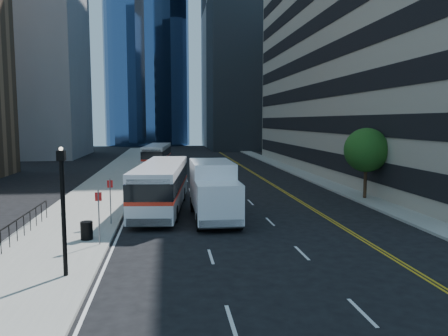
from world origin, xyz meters
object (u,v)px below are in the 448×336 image
at_px(lamp_post, 63,206).
at_px(bus_rear, 157,155).
at_px(bus_front, 162,185).
at_px(box_truck, 214,190).
at_px(trash_can, 87,230).
at_px(street_tree, 366,150).

height_order(lamp_post, bus_rear, lamp_post).
relative_size(bus_front, box_truck, 1.71).
relative_size(bus_front, bus_rear, 1.07).
xyz_separation_m(bus_front, box_truck, (3.05, -3.06, 0.11)).
distance_m(box_truck, trash_can, 7.80).
height_order(bus_front, box_truck, box_truck).
distance_m(street_tree, bus_front, 14.94).
height_order(street_tree, lamp_post, street_tree).
height_order(bus_front, bus_rear, bus_front).
distance_m(bus_front, box_truck, 4.32).
distance_m(bus_front, trash_can, 8.07).
bearing_deg(street_tree, box_truck, -157.10).
relative_size(lamp_post, trash_can, 5.31).
bearing_deg(lamp_post, street_tree, 37.87).
distance_m(bus_rear, trash_can, 32.97).
bearing_deg(box_truck, trash_can, -147.83).
bearing_deg(bus_front, bus_rear, 97.82).
distance_m(street_tree, lamp_post, 22.82).
bearing_deg(bus_rear, lamp_post, -88.65).
bearing_deg(bus_front, trash_can, -109.67).
height_order(lamp_post, trash_can, lamp_post).
height_order(bus_front, trash_can, bus_front).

